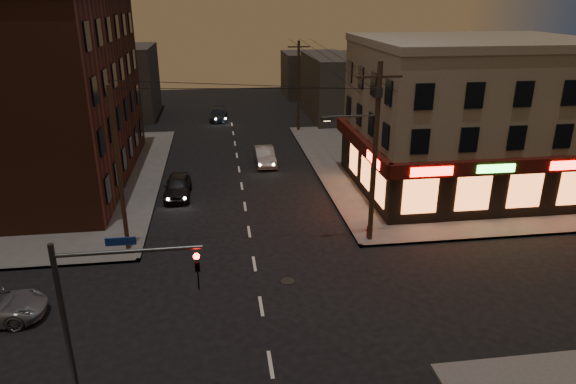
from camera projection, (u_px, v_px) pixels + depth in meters
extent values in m
plane|color=black|center=(261.00, 306.00, 23.35)|extent=(120.00, 120.00, 0.00)
cube|color=#514F4C|center=(453.00, 163.00, 43.24)|extent=(24.00, 28.00, 0.15)
cube|color=#514F4C|center=(0.00, 183.00, 38.57)|extent=(24.00, 28.00, 0.15)
cube|color=gray|center=(469.00, 119.00, 36.08)|extent=(15.00, 12.00, 10.00)
cube|color=gray|center=(479.00, 41.00, 34.21)|extent=(15.20, 12.20, 0.50)
cube|color=black|center=(507.00, 192.00, 31.75)|extent=(15.12, 0.25, 3.40)
cube|color=black|center=(364.00, 168.00, 36.29)|extent=(0.25, 12.12, 3.40)
cube|color=#3C0E09|center=(514.00, 166.00, 30.83)|extent=(15.60, 0.50, 0.90)
cube|color=#3C0E09|center=(361.00, 143.00, 35.61)|extent=(0.50, 12.60, 0.90)
cube|color=#FF140C|center=(432.00, 172.00, 29.90)|extent=(2.60, 0.06, 0.55)
cube|color=#FF140C|center=(570.00, 165.00, 31.04)|extent=(2.60, 0.06, 0.55)
cube|color=#26FF3F|center=(496.00, 169.00, 30.42)|extent=(2.40, 0.06, 0.50)
cube|color=#FF140C|center=(373.00, 160.00, 32.06)|extent=(0.06, 2.60, 0.55)
cube|color=orange|center=(499.00, 192.00, 31.50)|extent=(12.40, 0.08, 2.20)
cube|color=orange|center=(366.00, 171.00, 35.31)|extent=(0.08, 8.40, 2.20)
cube|color=#462216|center=(34.00, 94.00, 36.68)|extent=(12.00, 20.00, 13.00)
cube|color=#3F3D3A|center=(352.00, 87.00, 59.08)|extent=(10.00, 12.00, 7.00)
cube|color=#3F3D3A|center=(115.00, 82.00, 59.10)|extent=(9.00, 10.00, 8.00)
cube|color=#3F3D3A|center=(312.00, 74.00, 71.96)|extent=(8.00, 8.00, 6.00)
cylinder|color=#382619|center=(375.00, 155.00, 27.76)|extent=(0.28, 0.28, 10.00)
cube|color=#382619|center=(380.00, 77.00, 26.27)|extent=(2.40, 0.12, 0.12)
cylinder|color=#333538|center=(379.00, 92.00, 26.55)|extent=(0.44, 0.44, 0.50)
cylinder|color=#333538|center=(353.00, 116.00, 26.81)|extent=(2.60, 0.10, 0.10)
cube|color=#333538|center=(327.00, 119.00, 26.67)|extent=(0.60, 0.25, 0.18)
cube|color=#FFD88C|center=(327.00, 121.00, 26.70)|extent=(0.35, 0.15, 0.04)
cylinder|color=#382619|center=(298.00, 86.00, 52.19)|extent=(0.26, 0.26, 9.00)
cylinder|color=#382619|center=(119.00, 171.00, 26.83)|extent=(0.24, 0.24, 9.00)
cylinder|color=#333538|center=(67.00, 335.00, 16.17)|extent=(0.18, 0.18, 6.40)
cylinder|color=#333538|center=(129.00, 251.00, 15.46)|extent=(4.40, 0.12, 0.12)
imported|color=black|center=(197.00, 262.00, 15.90)|extent=(0.16, 0.20, 1.00)
sphere|color=#FF0C05|center=(196.00, 256.00, 15.70)|extent=(0.20, 0.20, 0.20)
cube|color=navy|center=(121.00, 241.00, 15.31)|extent=(0.90, 0.05, 0.25)
imported|color=black|center=(178.00, 186.00, 35.97)|extent=(1.85, 4.45, 1.51)
imported|color=gray|center=(265.00, 156.00, 42.90)|extent=(1.63, 4.44, 1.45)
imported|color=#182030|center=(219.00, 115.00, 58.29)|extent=(2.20, 4.59, 1.29)
cylinder|color=maroon|center=(368.00, 232.00, 29.62)|extent=(0.29, 0.29, 0.60)
sphere|color=maroon|center=(369.00, 227.00, 29.50)|extent=(0.24, 0.24, 0.24)
cylinder|color=maroon|center=(368.00, 230.00, 29.58)|extent=(0.34, 0.23, 0.12)
cylinder|color=maroon|center=(368.00, 230.00, 29.58)|extent=(0.23, 0.34, 0.12)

